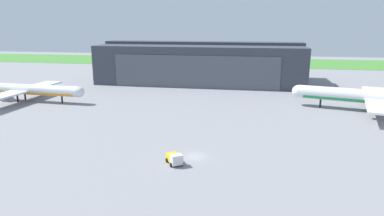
{
  "coord_description": "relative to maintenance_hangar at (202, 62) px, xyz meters",
  "views": [
    {
      "loc": [
        10.7,
        -62.81,
        26.03
      ],
      "look_at": [
        -4.66,
        22.61,
        4.23
      ],
      "focal_mm": 31.95,
      "sensor_mm": 36.0,
      "label": 1
    }
  ],
  "objects": [
    {
      "name": "ground_plane",
      "position": [
        12.28,
        -90.43,
        -8.41
      ],
      "size": [
        440.0,
        440.0,
        0.0
      ],
      "primitive_type": "plane",
      "color": "gray"
    },
    {
      "name": "airliner_far_left",
      "position": [
        -52.97,
        -51.72,
        -4.43
      ],
      "size": [
        44.0,
        35.82,
        11.84
      ],
      "color": "silver",
      "rests_on": "ground_plane"
    },
    {
      "name": "pushback_tractor",
      "position": [
        9.14,
        -94.7,
        -7.29
      ],
      "size": [
        3.93,
        4.53,
        2.24
      ],
      "color": "silver",
      "rests_on": "ground_plane"
    },
    {
      "name": "airliner_far_right",
      "position": [
        58.76,
        -46.39,
        -4.0
      ],
      "size": [
        45.93,
        39.38,
        13.68
      ],
      "color": "white",
      "rests_on": "ground_plane"
    },
    {
      "name": "grass_field_strip",
      "position": [
        12.28,
        79.63,
        -8.37
      ],
      "size": [
        440.0,
        56.0,
        0.08
      ],
      "primitive_type": "cube",
      "color": "#468636",
      "rests_on": "ground_plane"
    },
    {
      "name": "maintenance_hangar",
      "position": [
        0.0,
        0.0,
        0.0
      ],
      "size": [
        88.09,
        38.09,
        17.73
      ],
      "color": "#383D47",
      "rests_on": "ground_plane"
    }
  ]
}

